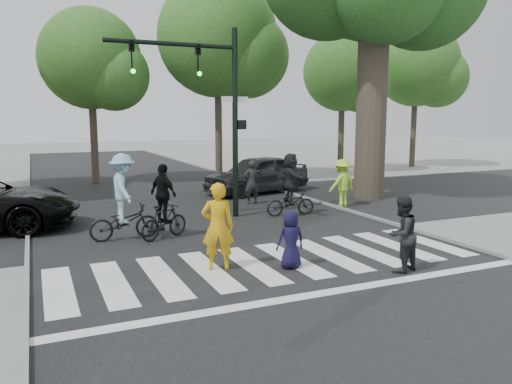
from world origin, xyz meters
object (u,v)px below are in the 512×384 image
pedestrian_woman (218,227)px  cyclist_right (291,188)px  cyclist_mid (164,208)px  pedestrian_adult (402,234)px  pedestrian_child (291,240)px  car_grey (257,174)px  traffic_signal (210,96)px  cyclist_left (124,203)px

pedestrian_woman → cyclist_right: cyclist_right is taller
cyclist_mid → cyclist_right: (4.58, 1.41, 0.10)m
cyclist_right → pedestrian_adult: bearing=-96.6°
pedestrian_adult → pedestrian_child: bearing=-47.3°
car_grey → pedestrian_adult: bearing=-22.9°
car_grey → pedestrian_child: bearing=-34.4°
cyclist_mid → cyclist_right: cyclist_right is taller
pedestrian_adult → car_grey: 11.47m
traffic_signal → cyclist_left: 4.52m
pedestrian_woman → traffic_signal: bearing=-88.9°
cyclist_left → cyclist_mid: 1.06m
traffic_signal → pedestrian_adult: size_ratio=3.69×
pedestrian_child → cyclist_left: 4.97m
pedestrian_child → cyclist_left: bearing=-51.4°
traffic_signal → cyclist_right: size_ratio=2.88×
pedestrian_woman → cyclist_mid: 3.22m
pedestrian_adult → cyclist_right: 6.35m
traffic_signal → cyclist_mid: (-2.03, -2.02, -3.07)m
pedestrian_child → cyclist_right: (2.74, 5.14, 0.29)m
pedestrian_child → cyclist_right: 5.83m
pedestrian_adult → car_grey: bearing=-116.0°
traffic_signal → car_grey: traffic_signal is taller
cyclist_left → traffic_signal: bearing=29.3°
cyclist_right → car_grey: 5.13m
traffic_signal → pedestrian_adult: (1.83, -6.92, -3.09)m
pedestrian_woman → pedestrian_adult: (3.48, -1.71, -0.13)m
cyclist_left → cyclist_right: cyclist_left is taller
pedestrian_woman → car_grey: (5.25, 9.62, -0.13)m
cyclist_left → cyclist_right: (5.58, 1.08, -0.07)m
cyclist_right → cyclist_mid: bearing=-163.0°
pedestrian_woman → pedestrian_adult: bearing=172.5°
pedestrian_woman → cyclist_mid: size_ratio=0.94×
cyclist_left → car_grey: cyclist_left is taller
pedestrian_adult → cyclist_right: (0.73, 6.31, 0.12)m
pedestrian_adult → cyclist_left: 7.14m
traffic_signal → cyclist_mid: bearing=-135.1°
cyclist_mid → traffic_signal: bearing=44.9°
pedestrian_woman → cyclist_right: (4.20, 4.60, -0.02)m
pedestrian_woman → cyclist_mid: (-0.38, 3.19, -0.12)m
pedestrian_woman → cyclist_mid: bearing=-64.6°
pedestrian_adult → cyclist_left: (-4.85, 5.23, 0.19)m
pedestrian_adult → car_grey: (1.77, 11.33, -0.00)m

